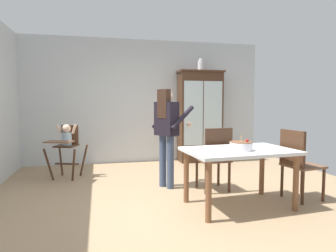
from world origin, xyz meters
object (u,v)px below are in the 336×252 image
(dining_chair_right_end, at_px, (297,160))
(adult_person, at_px, (167,126))
(dining_chair_far_side, at_px, (216,155))
(birthday_cake, at_px, (241,146))
(dining_table, at_px, (239,157))
(china_cabinet, at_px, (200,116))
(ceramic_vase, at_px, (201,65))
(high_chair_with_toddler, at_px, (66,141))

(dining_chair_right_end, bearing_deg, adult_person, 49.67)
(adult_person, bearing_deg, dining_chair_far_side, -152.33)
(birthday_cake, height_order, dining_chair_right_end, dining_chair_right_end)
(adult_person, xyz_separation_m, dining_chair_far_side, (0.65, -0.39, -0.41))
(dining_table, xyz_separation_m, dining_chair_right_end, (0.89, 0.05, -0.08))
(dining_table, distance_m, birthday_cake, 0.18)
(adult_person, distance_m, dining_table, 1.30)
(dining_chair_right_end, bearing_deg, birthday_cake, 90.12)
(china_cabinet, bearing_deg, ceramic_vase, 24.52)
(china_cabinet, xyz_separation_m, adult_person, (-1.20, -1.86, -0.05))
(dining_table, distance_m, dining_chair_right_end, 0.90)
(china_cabinet, xyz_separation_m, dining_chair_far_side, (-0.55, -2.25, -0.46))
(dining_table, relative_size, birthday_cake, 5.03)
(adult_person, height_order, dining_chair_far_side, adult_person)
(high_chair_with_toddler, distance_m, dining_chair_far_side, 2.61)
(ceramic_vase, xyz_separation_m, dining_chair_right_end, (0.39, -2.85, -1.59))
(birthday_cake, distance_m, dining_chair_far_side, 0.77)
(birthday_cake, relative_size, dining_chair_far_side, 0.29)
(china_cabinet, bearing_deg, dining_table, -99.71)
(dining_chair_far_side, bearing_deg, ceramic_vase, -105.93)
(dining_chair_far_side, xyz_separation_m, dining_chair_right_end, (0.94, -0.60, 0.00))
(china_cabinet, xyz_separation_m, birthday_cake, (-0.52, -2.99, -0.23))
(birthday_cake, height_order, dining_chair_far_side, dining_chair_far_side)
(china_cabinet, height_order, dining_table, china_cabinet)
(dining_table, bearing_deg, china_cabinet, 80.29)
(china_cabinet, bearing_deg, birthday_cake, -99.83)
(ceramic_vase, relative_size, dining_chair_far_side, 0.28)
(ceramic_vase, height_order, dining_chair_right_end, ceramic_vase)
(china_cabinet, distance_m, dining_chair_far_side, 2.36)
(high_chair_with_toddler, height_order, birthday_cake, high_chair_with_toddler)
(china_cabinet, bearing_deg, dining_chair_right_end, -82.11)
(birthday_cake, distance_m, dining_chair_right_end, 0.95)
(ceramic_vase, bearing_deg, dining_chair_far_side, -103.81)
(dining_chair_far_side, distance_m, dining_chair_right_end, 1.12)
(dining_table, height_order, birthday_cake, birthday_cake)
(adult_person, bearing_deg, dining_table, -177.48)
(china_cabinet, relative_size, dining_table, 1.44)
(china_cabinet, relative_size, dining_chair_right_end, 2.11)
(ceramic_vase, bearing_deg, adult_person, -122.94)
(adult_person, relative_size, dining_chair_far_side, 1.59)
(dining_table, relative_size, dining_chair_right_end, 1.47)
(ceramic_vase, distance_m, high_chair_with_toddler, 3.29)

